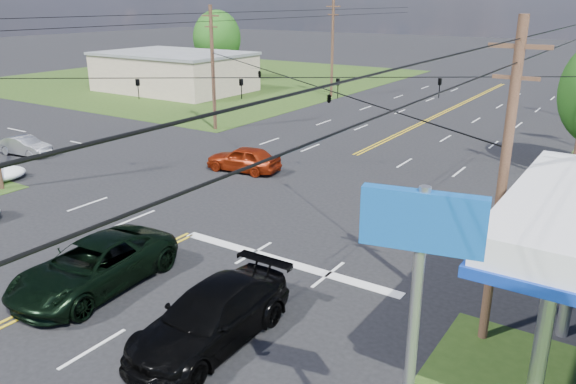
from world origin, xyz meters
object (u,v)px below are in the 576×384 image
Objects in this scene: pole_nw at (213,67)px; pole_left_far at (332,47)px; pickup_dkgreen at (94,266)px; retail_nw at (174,73)px; pole_se at (502,186)px; sedan_silver at (25,146)px; tree_far_l at (217,38)px; polesign_se at (418,276)px; suv_black at (211,317)px.

pole_nw is 0.95× the size of pole_left_far.
pole_nw is 1.50× the size of pickup_dkgreen.
pole_se is at bearing -35.79° from retail_nw.
pickup_dkgreen is at bearing -124.44° from sedan_silver.
tree_far_l is at bearing 12.67° from sedan_silver.
polesign_se is at bearing -59.30° from pole_left_far.
pole_nw is at bearing -50.44° from tree_far_l.
sedan_silver is (-31.40, 4.94, -4.28)m from pole_se.
retail_nw is 18.30m from pole_left_far.
pole_left_far is at bearing 19.44° from retail_nw.
retail_nw is at bearing 135.01° from suv_black.
pole_nw is 1.09× the size of tree_far_l.
pole_se is at bearing 34.62° from suv_black.
sedan_silver is (-5.40, -13.06, -4.28)m from pole_nw.
pickup_dkgreen is (13.50, -41.46, -4.29)m from pole_left_far.
retail_nw is 2.53× the size of pickup_dkgreen.
tree_far_l is at bearing 137.66° from pole_se.
polesign_se reaches higher than retail_nw.
pole_nw is 1.59× the size of suv_black.
pole_left_far reaches higher than suv_black.
pole_se is 7.35m from polesign_se.
polesign_se is (43.32, -38.33, 3.38)m from retail_nw.
suv_black is (38.21, -45.75, -4.33)m from tree_far_l.
pole_se is 13.87m from pickup_dkgreen.
suv_black reaches higher than sedan_silver.
pickup_dkgreen is 21.11m from sedan_silver.
polesign_se is at bearing -119.15° from sedan_silver.
pole_left_far is (-26.00, 37.00, 0.25)m from pole_se.
pickup_dkgreen is at bearing -58.99° from pole_nw.
polesign_se is at bearing -46.84° from tree_far_l.
pickup_dkgreen is 1.64× the size of sedan_silver.
pole_left_far is at bearing 120.70° from polesign_se.
tree_far_l reaches higher than pickup_dkgreen.
pole_se reaches higher than pickup_dkgreen.
suv_black is 0.86× the size of polesign_se.
sedan_silver is at bearing 158.85° from polesign_se.
polesign_se is (0.32, -7.33, 0.47)m from pole_se.
pole_left_far is 1.58× the size of pickup_dkgreen.
tree_far_l reaches higher than sedan_silver.
pickup_dkgreen is at bearing 167.39° from polesign_se.
pickup_dkgreen is (13.50, -22.46, -4.04)m from pole_nw.
retail_nw is at bearing -78.69° from tree_far_l.
pole_se is 1.09× the size of tree_far_l.
pole_se is (43.00, -31.00, 2.92)m from retail_nw.
pole_se reaches higher than sedan_silver.
pole_left_far is at bearing -11.89° from tree_far_l.
pole_nw is at bearing -37.41° from retail_nw.
pole_nw is 30.05m from suv_black.
pole_se is 2.46× the size of sedan_silver.
pickup_dkgreen is at bearing 176.75° from suv_black.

